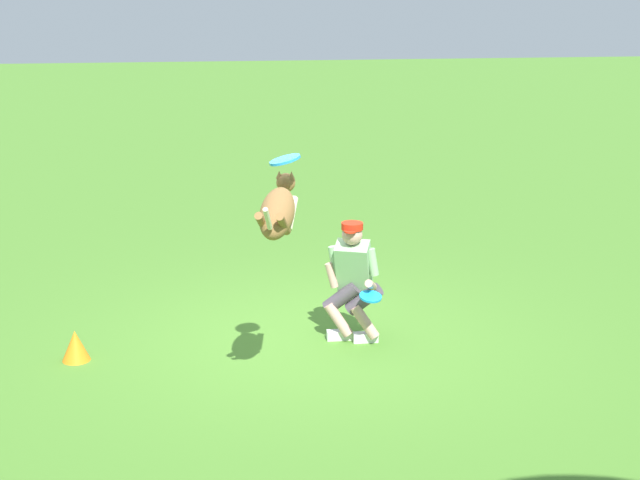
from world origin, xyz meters
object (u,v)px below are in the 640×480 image
person (353,277)px  dog (278,211)px  frisbee_flying (285,160)px  frisbee_held (371,297)px  training_cone (76,346)px

person → dog: bearing=-12.5°
dog → frisbee_flying: bearing=-11.5°
person → frisbee_held: person is taller
person → dog: 1.94m
person → training_cone: bearing=-66.2°
frisbee_flying → training_cone: 3.04m
dog → frisbee_flying: 0.44m
person → frisbee_held: (-0.12, 0.37, -0.09)m
frisbee_flying → training_cone: frisbee_flying is taller
frisbee_held → training_cone: bearing=-3.5°
frisbee_held → dog: bearing=45.1°
frisbee_held → training_cone: frisbee_held is taller
person → training_cone: person is taller
person → frisbee_held: bearing=38.4°
dog → person: bearing=-16.4°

